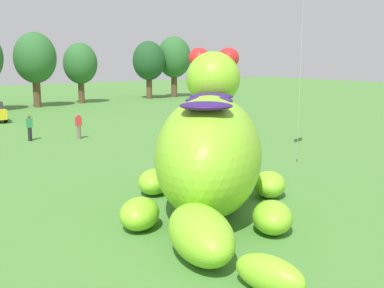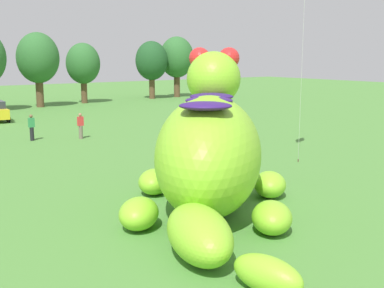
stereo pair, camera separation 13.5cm
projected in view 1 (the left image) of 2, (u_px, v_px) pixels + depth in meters
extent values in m
plane|color=#4C8438|center=(231.00, 202.00, 18.65)|extent=(160.00, 160.00, 0.00)
ellipsoid|color=#8CD12D|center=(209.00, 155.00, 17.17)|extent=(7.54, 7.91, 4.11)
ellipsoid|color=#8CD12D|center=(213.00, 79.00, 19.77)|extent=(3.20, 3.22, 2.17)
sphere|color=red|center=(199.00, 58.00, 19.99)|extent=(0.87, 0.87, 0.87)
sphere|color=red|center=(228.00, 58.00, 19.89)|extent=(0.87, 0.87, 0.87)
ellipsoid|color=navy|center=(211.00, 97.00, 18.44)|extent=(2.10, 2.07, 0.27)
ellipsoid|color=navy|center=(209.00, 101.00, 16.83)|extent=(2.10, 2.07, 0.27)
ellipsoid|color=navy|center=(206.00, 106.00, 15.04)|extent=(2.10, 2.07, 0.27)
ellipsoid|color=#8CD12D|center=(154.00, 182.00, 19.61)|extent=(2.10, 2.15, 1.00)
ellipsoid|color=#8CD12D|center=(269.00, 184.00, 19.22)|extent=(2.10, 2.15, 1.00)
ellipsoid|color=#8CD12D|center=(139.00, 214.00, 15.65)|extent=(2.10, 2.15, 1.00)
ellipsoid|color=#8CD12D|center=(272.00, 217.00, 15.30)|extent=(2.10, 2.15, 1.00)
ellipsoid|color=#8CD12D|center=(200.00, 234.00, 13.29)|extent=(2.71, 3.66, 1.44)
ellipsoid|color=#8CD12D|center=(270.00, 274.00, 11.46)|extent=(1.21, 2.01, 0.88)
cylinder|color=black|center=(6.00, 119.00, 40.52)|extent=(0.28, 0.65, 0.64)
cylinder|color=brown|center=(37.00, 94.00, 52.40)|extent=(0.79, 0.79, 2.77)
ellipsoid|color=#2D662D|center=(35.00, 58.00, 51.72)|extent=(4.44, 4.44, 5.32)
cylinder|color=brown|center=(81.00, 93.00, 56.80)|extent=(0.69, 0.69, 2.43)
ellipsoid|color=#2D662D|center=(80.00, 63.00, 56.21)|extent=(3.88, 3.88, 4.66)
cylinder|color=brown|center=(149.00, 89.00, 62.74)|extent=(0.73, 0.73, 2.56)
ellipsoid|color=#1E4C23|center=(149.00, 61.00, 62.11)|extent=(4.09, 4.09, 4.91)
cylinder|color=brown|center=(174.00, 86.00, 65.31)|extent=(0.80, 0.80, 2.79)
ellipsoid|color=#2D662D|center=(174.00, 57.00, 64.62)|extent=(4.46, 4.46, 5.35)
cylinder|color=#726656|center=(79.00, 132.00, 32.58)|extent=(0.26, 0.26, 0.88)
cube|color=red|center=(79.00, 121.00, 32.45)|extent=(0.38, 0.22, 0.60)
sphere|color=#9E7051|center=(78.00, 115.00, 32.37)|extent=(0.22, 0.22, 0.22)
cylinder|color=black|center=(30.00, 134.00, 31.85)|extent=(0.26, 0.26, 0.88)
cube|color=#338C4C|center=(29.00, 123.00, 31.72)|extent=(0.38, 0.22, 0.60)
sphere|color=brown|center=(29.00, 116.00, 31.64)|extent=(0.22, 0.22, 0.22)
cylinder|color=brown|center=(297.00, 160.00, 25.63)|extent=(0.06, 0.06, 0.15)
cylinder|color=silver|center=(301.00, 65.00, 24.77)|extent=(0.01, 0.01, 9.63)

